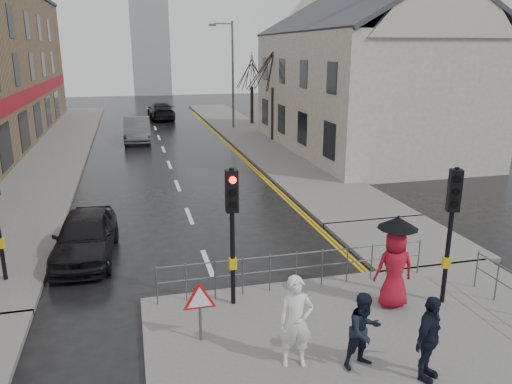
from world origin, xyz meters
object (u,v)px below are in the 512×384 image
pedestrian_a (296,322)px  pedestrian_with_umbrella (395,260)px  pedestrian_d (429,338)px  pedestrian_b (364,331)px  car_mid (137,130)px  car_parked (85,236)px

pedestrian_a → pedestrian_with_umbrella: bearing=38.7°
pedestrian_d → pedestrian_b: bearing=111.7°
pedestrian_with_umbrella → car_mid: 25.73m
pedestrian_b → car_mid: 27.44m
pedestrian_a → pedestrian_d: (2.25, -1.02, -0.09)m
pedestrian_d → car_mid: pedestrian_d is taller
pedestrian_a → pedestrian_b: (1.26, -0.38, -0.16)m
pedestrian_d → car_parked: (-6.62, 7.84, -0.27)m
pedestrian_b → pedestrian_d: (0.99, -0.64, 0.07)m
pedestrian_d → car_parked: 10.26m
pedestrian_d → car_mid: size_ratio=0.34×
pedestrian_b → car_mid: pedestrian_b is taller
pedestrian_with_umbrella → car_parked: bearing=145.1°
pedestrian_with_umbrella → car_parked: (-7.40, 5.16, -0.61)m
car_mid → pedestrian_b: bearing=-80.9°
pedestrian_a → pedestrian_with_umbrella: 3.46m
pedestrian_with_umbrella → car_parked: 9.04m
car_parked → pedestrian_with_umbrella: bearing=-31.0°
pedestrian_a → car_parked: pedestrian_a is taller
pedestrian_b → car_parked: size_ratio=0.37×
pedestrian_with_umbrella → pedestrian_a: bearing=-151.3°
pedestrian_a → pedestrian_with_umbrella: pedestrian_with_umbrella is taller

